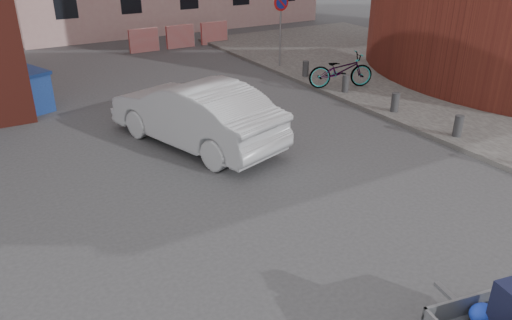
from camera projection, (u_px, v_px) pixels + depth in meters
ground at (285, 227)px, 9.04m from camera, size 120.00×120.00×0.00m
sidewalk at (468, 88)px, 16.73m from camera, size 9.00×24.00×0.12m
no_parking_sign at (281, 15)px, 18.37m from camera, size 0.60×0.09×2.65m
bollards at (395, 102)px, 14.29m from camera, size 0.22×9.02×0.55m
barriers at (180, 36)px, 22.50m from camera, size 4.70×0.18×1.00m
silver_car at (195, 113)px, 12.22m from camera, size 3.09×5.16×1.61m
bicycle at (341, 70)px, 16.39m from camera, size 2.28×1.46×1.13m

